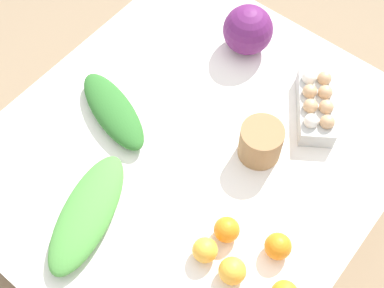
# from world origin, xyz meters

# --- Properties ---
(ground_plane) EXTENTS (8.00, 8.00, 0.00)m
(ground_plane) POSITION_xyz_m (0.00, 0.00, 0.00)
(ground_plane) COLOR #937A5B
(dining_table) EXTENTS (1.23, 1.09, 0.75)m
(dining_table) POSITION_xyz_m (0.00, 0.00, 0.66)
(dining_table) COLOR silver
(dining_table) RESTS_ON ground_plane
(cabbage_purple) EXTENTS (0.16, 0.16, 0.16)m
(cabbage_purple) POSITION_xyz_m (-0.42, -0.11, 0.83)
(cabbage_purple) COLOR #601E5B
(cabbage_purple) RESTS_ON dining_table
(egg_carton) EXTENTS (0.27, 0.23, 0.09)m
(egg_carton) POSITION_xyz_m (-0.34, 0.22, 0.79)
(egg_carton) COLOR #B7B7B2
(egg_carton) RESTS_ON dining_table
(paper_bag) EXTENTS (0.13, 0.13, 0.12)m
(paper_bag) POSITION_xyz_m (-0.11, 0.16, 0.81)
(paper_bag) COLOR #997047
(paper_bag) RESTS_ON dining_table
(greens_bunch_kale) EXTENTS (0.40, 0.25, 0.06)m
(greens_bunch_kale) POSITION_xyz_m (0.36, -0.08, 0.78)
(greens_bunch_kale) COLOR #4C933D
(greens_bunch_kale) RESTS_ON dining_table
(greens_bunch_beet_tops) EXTENTS (0.21, 0.34, 0.06)m
(greens_bunch_beet_tops) POSITION_xyz_m (0.06, -0.26, 0.78)
(greens_bunch_beet_tops) COLOR #2D6B28
(greens_bunch_beet_tops) RESTS_ON dining_table
(orange_0) EXTENTS (0.07, 0.07, 0.07)m
(orange_0) POSITION_xyz_m (0.24, 0.23, 0.78)
(orange_0) COLOR #F9A833
(orange_0) RESTS_ON dining_table
(orange_2) EXTENTS (0.07, 0.07, 0.07)m
(orange_2) POSITION_xyz_m (0.11, 0.38, 0.78)
(orange_2) COLOR orange
(orange_2) RESTS_ON dining_table
(orange_3) EXTENTS (0.07, 0.07, 0.07)m
(orange_3) POSITION_xyz_m (0.24, 0.32, 0.78)
(orange_3) COLOR #F9A833
(orange_3) RESTS_ON dining_table
(orange_5) EXTENTS (0.07, 0.07, 0.07)m
(orange_5) POSITION_xyz_m (0.16, 0.25, 0.78)
(orange_5) COLOR orange
(orange_5) RESTS_ON dining_table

